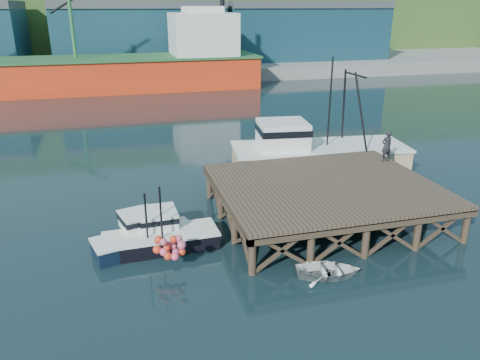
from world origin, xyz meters
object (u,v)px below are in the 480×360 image
object	(u,v)px
boat_black	(160,234)
trawler	(316,152)
dinghy	(328,270)
boat_navy	(143,235)
dockworker	(387,146)

from	to	relation	value
boat_black	trawler	xyz separation A→B (m)	(11.99, 7.93, 1.06)
trawler	dinghy	distance (m)	13.85
trawler	boat_navy	bearing A→B (deg)	-141.50
boat_black	dinghy	bearing A→B (deg)	-37.28
boat_black	boat_navy	bearing A→B (deg)	168.39
boat_black	dockworker	distance (m)	15.44
dinghy	dockworker	xyz separation A→B (m)	(7.85, 8.46, 2.83)
boat_navy	dockworker	size ratio (longest dim) A/B	2.68
boat_black	dinghy	distance (m)	8.52
boat_navy	trawler	distance (m)	15.06
boat_black	dockworker	bearing A→B (deg)	11.36
boat_navy	boat_black	bearing A→B (deg)	-23.98
boat_navy	trawler	xyz separation A→B (m)	(12.84, 7.79, 1.06)
trawler	dockworker	bearing A→B (deg)	-49.83
boat_navy	dinghy	xyz separation A→B (m)	(7.81, -5.03, -0.33)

